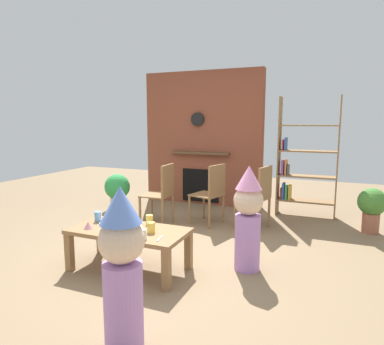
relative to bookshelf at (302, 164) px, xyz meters
name	(u,v)px	position (x,y,z in m)	size (l,w,h in m)	color
ground_plane	(166,259)	(-1.21, -2.40, -0.84)	(12.00, 12.00, 0.00)	#846B4C
brick_fireplace_feature	(203,139)	(-1.77, 0.20, 0.35)	(2.20, 0.28, 2.40)	brown
bookshelf	(302,164)	(0.00, 0.00, 0.00)	(0.90, 0.28, 1.90)	olive
coffee_table	(129,235)	(-1.43, -2.79, -0.48)	(1.20, 0.59, 0.43)	olive
paper_cup_near_left	(151,227)	(-1.17, -2.79, -0.36)	(0.08, 0.08, 0.10)	#F2CC4C
paper_cup_near_right	(143,234)	(-1.14, -2.99, -0.36)	(0.07, 0.07, 0.10)	silver
paper_cup_center	(98,216)	(-1.89, -2.69, -0.36)	(0.07, 0.07, 0.11)	#669EE0
paper_cup_far_left	(149,220)	(-1.32, -2.56, -0.36)	(0.07, 0.07, 0.10)	#F2CC4C
paper_plate_front	(109,223)	(-1.73, -2.71, -0.41)	(0.20, 0.20, 0.01)	white
paper_plate_rear	(132,227)	(-1.43, -2.74, -0.41)	(0.22, 0.22, 0.01)	white
birthday_cake_slice	(88,225)	(-1.82, -2.93, -0.38)	(0.10, 0.10, 0.07)	pink
table_fork	(160,238)	(-1.01, -2.92, -0.41)	(0.15, 0.02, 0.01)	silver
child_with_cone_hat	(122,264)	(-0.80, -3.82, -0.26)	(0.31, 0.31, 1.10)	#B27FCC
child_in_pink	(248,216)	(-0.32, -2.32, -0.27)	(0.30, 0.30, 1.08)	#B27FCC
dining_chair_left	(162,191)	(-1.83, -1.29, -0.33)	(0.41, 0.41, 0.90)	olive
dining_chair_middle	(212,191)	(-1.16, -1.02, -0.33)	(0.49, 0.49, 0.90)	olive
dining_chair_right	(259,194)	(-0.49, -0.95, -0.33)	(0.48, 0.48, 0.90)	olive
potted_plant_tall	(372,206)	(0.97, -0.51, -0.47)	(0.37, 0.37, 0.62)	#9E5B42
potted_plant_short	(117,189)	(-2.98, -0.77, -0.49)	(0.44, 0.44, 0.61)	beige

